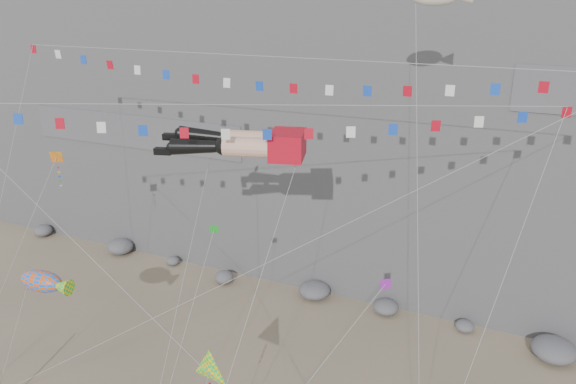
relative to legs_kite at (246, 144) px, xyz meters
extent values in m
cube|color=red|center=(2.10, 0.61, 0.01)|extent=(2.32, 2.77, 1.41)
cylinder|color=#E0A88C|center=(0.32, -0.63, 0.01)|extent=(2.58, 1.66, 1.04)
sphere|color=black|center=(-0.83, -0.96, 0.01)|extent=(0.95, 0.95, 0.95)
cone|color=black|center=(-2.18, -1.35, -0.07)|extent=(2.98, 1.62, 0.97)
cube|color=black|center=(-4.01, -1.87, -0.39)|extent=(1.00, 0.65, 0.35)
cylinder|color=#E0A88C|center=(-0.07, 0.72, 0.01)|extent=(2.58, 1.66, 1.04)
sphere|color=black|center=(-1.22, 0.39, 0.01)|extent=(0.95, 0.95, 0.95)
cone|color=black|center=(-2.57, 0.01, 0.14)|extent=(3.00, 1.62, 1.04)
cube|color=black|center=(-4.39, -0.52, 0.04)|extent=(1.00, 0.65, 0.35)
cylinder|color=gray|center=(1.98, -5.60, -8.11)|extent=(0.03, 0.03, 20.45)
cylinder|color=gray|center=(-7.58, -2.79, -6.03)|extent=(0.03, 0.03, 28.38)
cylinder|color=gray|center=(5.89, -4.27, -6.92)|extent=(0.03, 0.03, 21.90)
cylinder|color=gray|center=(-15.05, -4.16, -9.40)|extent=(0.03, 0.03, 16.55)
cylinder|color=gray|center=(-12.76, -5.98, -12.53)|extent=(0.03, 0.03, 8.44)
cylinder|color=gray|center=(9.95, -0.34, -4.46)|extent=(0.03, 0.03, 26.84)
cylinder|color=gray|center=(-2.70, -3.43, -8.69)|extent=(0.03, 0.03, 21.22)
cylinder|color=gray|center=(-1.00, -6.61, -10.58)|extent=(0.03, 0.03, 16.30)
camera|label=1|loc=(13.69, -25.31, 7.69)|focal=35.00mm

